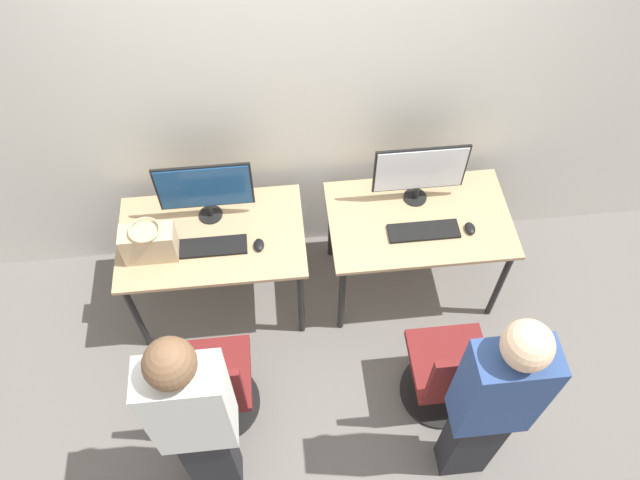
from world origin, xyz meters
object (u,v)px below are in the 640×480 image
person_left (196,421)px  keyboard_right (424,231)px  person_right (491,405)px  mouse_right (470,228)px  office_chair_right (450,376)px  keyboard_left (211,247)px  handbag (149,243)px  mouse_left (259,245)px  office_chair_left (213,389)px  monitor_left (205,189)px  monitor_right (420,171)px

person_left → keyboard_right: 1.68m
keyboard_right → person_right: bearing=-86.2°
mouse_right → office_chair_right: (-0.23, -0.75, -0.37)m
person_left → mouse_right: person_left is taller
keyboard_left → handbag: size_ratio=1.40×
mouse_left → office_chair_left: 0.85m
keyboard_left → mouse_right: (1.53, -0.03, 0.01)m
monitor_left → person_left: size_ratio=0.34×
person_left → person_right: person_left is taller
monitor_left → office_chair_right: (1.30, -1.02, -0.60)m
monitor_right → monitor_left: bearing=-179.7°
office_chair_left → handbag: handbag is taller
keyboard_left → handbag: handbag is taller
monitor_left → monitor_right: bearing=0.3°
mouse_right → office_chair_left: bearing=-156.3°
office_chair_left → person_left: (-0.00, -0.37, 0.51)m
keyboard_right → person_right: size_ratio=0.26×
office_chair_right → keyboard_left: bearing=149.2°
mouse_left → office_chair_left: bearing=-114.7°
mouse_left → keyboard_right: 0.97m
keyboard_left → mouse_right: size_ratio=4.68×
office_chair_left → keyboard_right: bearing=28.4°
keyboard_right → mouse_right: 0.28m
mouse_right → office_chair_right: bearing=-106.8°
mouse_left → monitor_right: 1.03m
monitor_right → person_right: (0.07, -1.39, -0.09)m
monitor_left → mouse_right: size_ratio=6.12×
monitor_left → person_right: (1.33, -1.38, -0.09)m
mouse_right → monitor_right: bearing=134.8°
keyboard_right → mouse_right: size_ratio=4.68×
person_left → monitor_right: 1.86m
keyboard_right → person_left: bearing=-140.6°
mouse_left → handbag: 0.62m
person_left → office_chair_right: 1.47m
office_chair_right → handbag: size_ratio=2.96×
person_left → handbag: bearing=104.9°
mouse_right → handbag: handbag is taller
monitor_left → mouse_left: 0.44m
mouse_right → mouse_left: bearing=179.6°
office_chair_right → mouse_right: bearing=73.2°
monitor_left → mouse_left: bearing=-43.1°
person_right → person_left: bearing=177.4°
person_left → keyboard_right: bearing=39.4°
mouse_left → person_right: 1.54m
handbag → mouse_right: bearing=-0.4°
mouse_left → mouse_right: same height
keyboard_left → keyboard_right: bearing=-0.7°
keyboard_left → monitor_right: (1.25, 0.25, 0.23)m
monitor_right → person_left: bearing=-134.2°
monitor_left → handbag: 0.44m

